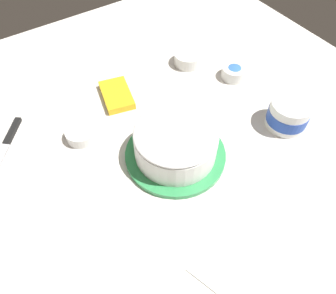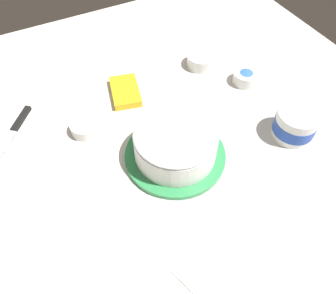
% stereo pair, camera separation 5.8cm
% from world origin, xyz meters
% --- Properties ---
extents(ground_plane, '(1.54, 1.54, 0.00)m').
position_xyz_m(ground_plane, '(0.00, 0.00, 0.00)').
color(ground_plane, silver).
extents(frosted_cake, '(0.27, 0.27, 0.11)m').
position_xyz_m(frosted_cake, '(-0.02, -0.02, 0.05)').
color(frosted_cake, '#339351').
rests_on(frosted_cake, ground_plane).
extents(frosting_tub, '(0.11, 0.11, 0.08)m').
position_xyz_m(frosting_tub, '(-0.10, -0.35, 0.04)').
color(frosting_tub, white).
rests_on(frosting_tub, ground_plane).
extents(spreading_knife, '(0.20, 0.16, 0.01)m').
position_xyz_m(spreading_knife, '(0.26, 0.34, 0.01)').
color(spreading_knife, silver).
rests_on(spreading_knife, ground_plane).
extents(sprinkle_bowl_yellow, '(0.10, 0.10, 0.04)m').
position_xyz_m(sprinkle_bowl_yellow, '(0.28, -0.28, 0.02)').
color(sprinkle_bowl_yellow, white).
rests_on(sprinkle_bowl_yellow, ground_plane).
extents(sprinkle_bowl_green, '(0.08, 0.08, 0.03)m').
position_xyz_m(sprinkle_bowl_green, '(0.18, 0.16, 0.02)').
color(sprinkle_bowl_green, white).
rests_on(sprinkle_bowl_green, ground_plane).
extents(sprinkle_bowl_blue, '(0.08, 0.08, 0.04)m').
position_xyz_m(sprinkle_bowl_blue, '(0.14, -0.36, 0.02)').
color(sprinkle_bowl_blue, white).
rests_on(sprinkle_bowl_blue, ground_plane).
extents(candy_box_lower, '(0.15, 0.11, 0.02)m').
position_xyz_m(candy_box_lower, '(0.26, 0.00, 0.01)').
color(candy_box_lower, yellow).
rests_on(candy_box_lower, ground_plane).
extents(paper_napkin, '(0.19, 0.19, 0.01)m').
position_xyz_m(paper_napkin, '(-0.33, 0.03, 0.00)').
color(paper_napkin, white).
rests_on(paper_napkin, ground_plane).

